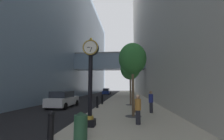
{
  "coord_description": "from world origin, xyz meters",
  "views": [
    {
      "loc": [
        3.05,
        -2.12,
        2.16
      ],
      "look_at": [
        1.0,
        19.85,
        4.54
      ],
      "focal_mm": 24.72,
      "sensor_mm": 36.0,
      "label": 1
    }
  ],
  "objects_px": {
    "pedestrian_by_clock": "(151,101)",
    "car_white_near": "(63,99)",
    "trash_bin": "(81,125)",
    "bollard_fifth": "(102,99)",
    "car_blue_mid": "(106,92)",
    "bollard_third": "(90,105)",
    "bollard_fourth": "(97,102)",
    "bollard_nearest": "(51,126)",
    "street_tree_near": "(132,59)",
    "street_clock": "(90,76)",
    "pedestrian_walking": "(138,109)",
    "street_tree_mid_near": "(130,69)"
  },
  "relations": [
    {
      "from": "street_tree_mid_near",
      "to": "car_white_near",
      "type": "xyz_separation_m",
      "value": [
        -7.12,
        -1.62,
        -3.37
      ]
    },
    {
      "from": "pedestrian_by_clock",
      "to": "car_blue_mid",
      "type": "distance_m",
      "value": 30.43
    },
    {
      "from": "street_tree_mid_near",
      "to": "pedestrian_walking",
      "type": "height_order",
      "value": "street_tree_mid_near"
    },
    {
      "from": "bollard_fourth",
      "to": "car_blue_mid",
      "type": "xyz_separation_m",
      "value": [
        -2.68,
        27.14,
        0.1
      ]
    },
    {
      "from": "pedestrian_by_clock",
      "to": "car_white_near",
      "type": "xyz_separation_m",
      "value": [
        -8.57,
        3.45,
        -0.21
      ]
    },
    {
      "from": "bollard_nearest",
      "to": "bollard_third",
      "type": "height_order",
      "value": "same"
    },
    {
      "from": "street_clock",
      "to": "pedestrian_by_clock",
      "type": "xyz_separation_m",
      "value": [
        3.78,
        4.44,
        -1.67
      ]
    },
    {
      "from": "street_clock",
      "to": "street_tree_near",
      "type": "xyz_separation_m",
      "value": [
        2.34,
        2.86,
        1.38
      ]
    },
    {
      "from": "pedestrian_walking",
      "to": "street_clock",
      "type": "bearing_deg",
      "value": -165.38
    },
    {
      "from": "car_blue_mid",
      "to": "bollard_nearest",
      "type": "bearing_deg",
      "value": -85.77
    },
    {
      "from": "bollard_third",
      "to": "street_tree_mid_near",
      "type": "bearing_deg",
      "value": 60.53
    },
    {
      "from": "bollard_third",
      "to": "car_blue_mid",
      "type": "height_order",
      "value": "car_blue_mid"
    },
    {
      "from": "bollard_fourth",
      "to": "trash_bin",
      "type": "bearing_deg",
      "value": -83.36
    },
    {
      "from": "street_tree_near",
      "to": "street_tree_mid_near",
      "type": "relative_size",
      "value": 0.95
    },
    {
      "from": "bollard_third",
      "to": "bollard_fourth",
      "type": "xyz_separation_m",
      "value": [
        0.0,
        3.05,
        0.0
      ]
    },
    {
      "from": "street_tree_near",
      "to": "trash_bin",
      "type": "relative_size",
      "value": 4.86
    },
    {
      "from": "bollard_third",
      "to": "street_tree_mid_near",
      "type": "distance_m",
      "value": 7.44
    },
    {
      "from": "bollard_fifth",
      "to": "car_white_near",
      "type": "distance_m",
      "value": 4.36
    },
    {
      "from": "bollard_fifth",
      "to": "pedestrian_walking",
      "type": "relative_size",
      "value": 0.71
    },
    {
      "from": "bollard_fifth",
      "to": "car_blue_mid",
      "type": "height_order",
      "value": "car_blue_mid"
    },
    {
      "from": "trash_bin",
      "to": "street_clock",
      "type": "bearing_deg",
      "value": 93.47
    },
    {
      "from": "street_clock",
      "to": "bollard_nearest",
      "type": "bearing_deg",
      "value": -111.17
    },
    {
      "from": "street_clock",
      "to": "bollard_fourth",
      "type": "relative_size",
      "value": 4.16
    },
    {
      "from": "trash_bin",
      "to": "car_white_near",
      "type": "bearing_deg",
      "value": 116.43
    },
    {
      "from": "bollard_third",
      "to": "street_tree_mid_near",
      "type": "relative_size",
      "value": 0.21
    },
    {
      "from": "street_clock",
      "to": "car_blue_mid",
      "type": "distance_m",
      "value": 34.2
    },
    {
      "from": "bollard_nearest",
      "to": "car_blue_mid",
      "type": "height_order",
      "value": "car_blue_mid"
    },
    {
      "from": "bollard_nearest",
      "to": "street_tree_mid_near",
      "type": "height_order",
      "value": "street_tree_mid_near"
    },
    {
      "from": "bollard_nearest",
      "to": "pedestrian_walking",
      "type": "distance_m",
      "value": 4.53
    },
    {
      "from": "bollard_third",
      "to": "trash_bin",
      "type": "bearing_deg",
      "value": -79.9
    },
    {
      "from": "trash_bin",
      "to": "car_blue_mid",
      "type": "relative_size",
      "value": 0.25
    },
    {
      "from": "street_tree_mid_near",
      "to": "bollard_third",
      "type": "bearing_deg",
      "value": -119.47
    },
    {
      "from": "bollard_fifth",
      "to": "bollard_third",
      "type": "bearing_deg",
      "value": -90.0
    },
    {
      "from": "bollard_fourth",
      "to": "pedestrian_by_clock",
      "type": "distance_m",
      "value": 5.27
    },
    {
      "from": "bollard_fifth",
      "to": "pedestrian_walking",
      "type": "bearing_deg",
      "value": -69.76
    },
    {
      "from": "trash_bin",
      "to": "pedestrian_by_clock",
      "type": "relative_size",
      "value": 0.63
    },
    {
      "from": "street_tree_near",
      "to": "pedestrian_by_clock",
      "type": "relative_size",
      "value": 3.04
    },
    {
      "from": "bollard_third",
      "to": "street_tree_near",
      "type": "height_order",
      "value": "street_tree_near"
    },
    {
      "from": "bollard_nearest",
      "to": "bollard_fifth",
      "type": "distance_m",
      "value": 12.21
    },
    {
      "from": "street_clock",
      "to": "bollard_fourth",
      "type": "bearing_deg",
      "value": 97.55
    },
    {
      "from": "street_tree_mid_near",
      "to": "car_blue_mid",
      "type": "xyz_separation_m",
      "value": [
        -5.92,
        24.46,
        -3.36
      ]
    },
    {
      "from": "bollard_nearest",
      "to": "trash_bin",
      "type": "height_order",
      "value": "bollard_nearest"
    },
    {
      "from": "pedestrian_by_clock",
      "to": "street_tree_near",
      "type": "bearing_deg",
      "value": -132.5
    },
    {
      "from": "bollard_fourth",
      "to": "pedestrian_walking",
      "type": "distance_m",
      "value": 7.05
    },
    {
      "from": "bollard_fifth",
      "to": "street_tree_near",
      "type": "relative_size",
      "value": 0.22
    },
    {
      "from": "street_tree_mid_near",
      "to": "trash_bin",
      "type": "xyz_separation_m",
      "value": [
        -2.22,
        -11.49,
        -3.5
      ]
    },
    {
      "from": "pedestrian_walking",
      "to": "bollard_third",
      "type": "bearing_deg",
      "value": 137.48
    },
    {
      "from": "bollard_nearest",
      "to": "car_white_near",
      "type": "height_order",
      "value": "car_white_near"
    },
    {
      "from": "bollard_third",
      "to": "pedestrian_by_clock",
      "type": "xyz_separation_m",
      "value": [
        4.69,
        0.67,
        0.3
      ]
    },
    {
      "from": "bollard_third",
      "to": "car_blue_mid",
      "type": "xyz_separation_m",
      "value": [
        -2.68,
        30.19,
        0.1
      ]
    }
  ]
}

